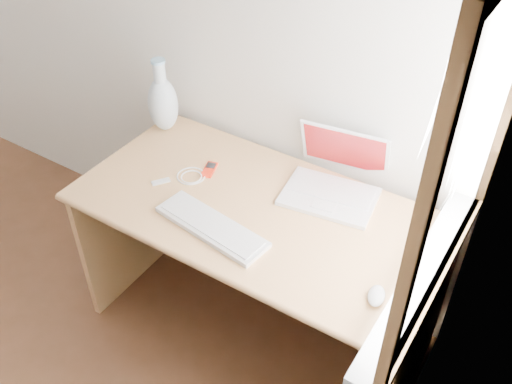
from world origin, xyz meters
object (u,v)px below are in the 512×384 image
Objects in this scene: laptop at (336,181)px; external_keyboard at (212,226)px; vase at (163,102)px; desk at (268,235)px.

laptop is 0.82× the size of external_keyboard.
external_keyboard is at bearing -131.71° from laptop.
external_keyboard is at bearing -37.00° from vase.
desk is 0.36m from external_keyboard.
desk is at bearing -151.41° from laptop.
vase is at bearing 150.74° from external_keyboard.
laptop is at bearing 0.31° from vase.
external_keyboard is (-0.08, -0.27, 0.23)m from desk.
vase is (-0.85, -0.00, 0.08)m from laptop.
external_keyboard is (-0.28, -0.43, -0.04)m from laptop.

